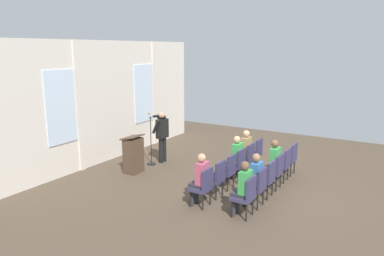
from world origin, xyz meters
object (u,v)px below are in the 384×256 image
at_px(chair_r0_c3, 238,163).
at_px(audience_r0_c3, 235,156).
at_px(speaker, 162,133).
at_px(lectern, 133,155).
at_px(chair_r0_c2, 228,169).
at_px(chair_r0_c5, 255,152).
at_px(mic_stand, 151,154).
at_px(audience_r0_c4, 245,150).
at_px(chair_r0_c0, 203,185).
at_px(chair_r1_c4, 283,163).
at_px(audience_r0_c0, 200,177).
at_px(audience_r1_c0, 243,186).
at_px(audience_r1_c3, 273,162).
at_px(chair_r1_c1, 257,185).
at_px(chair_r1_c3, 275,169).
at_px(chair_r1_c5, 290,157).
at_px(chair_r1_c2, 267,177).
at_px(chair_r0_c4, 247,157).
at_px(chair_r1_c0, 246,194).
at_px(audience_r1_c1, 254,177).
at_px(chair_r0_c1, 216,177).

relative_size(chair_r0_c3, audience_r0_c3, 0.73).
relative_size(speaker, audience_r0_c3, 1.29).
relative_size(lectern, chair_r0_c2, 1.23).
relative_size(lectern, audience_r0_c3, 0.89).
xyz_separation_m(chair_r0_c2, chair_r0_c5, (1.96, 0.00, 0.00)).
xyz_separation_m(mic_stand, audience_r0_c4, (0.67, -2.92, 0.40)).
relative_size(chair_r0_c0, chair_r1_c4, 1.00).
bearing_deg(audience_r0_c0, chair_r0_c5, -1.46).
relative_size(audience_r1_c0, audience_r1_c3, 0.96).
xyz_separation_m(speaker, lectern, (-1.29, 0.12, -0.42)).
bearing_deg(audience_r0_c3, speaker, 82.32).
bearing_deg(audience_r0_c3, chair_r1_c4, -60.55).
xyz_separation_m(audience_r0_c3, audience_r0_c4, (0.65, -0.00, 0.02)).
bearing_deg(chair_r1_c1, chair_r1_c4, 0.00).
distance_m(chair_r1_c3, chair_r1_c5, 1.30).
bearing_deg(audience_r0_c4, lectern, 118.50).
xyz_separation_m(chair_r0_c3, chair_r0_c5, (1.30, 0.00, 0.00)).
bearing_deg(lectern, chair_r1_c2, -86.28).
bearing_deg(chair_r0_c2, chair_r0_c4, 0.00).
bearing_deg(audience_r0_c0, chair_r1_c0, -90.00).
distance_m(audience_r0_c0, chair_r1_c4, 2.86).
relative_size(chair_r0_c0, chair_r0_c2, 1.00).
bearing_deg(chair_r0_c5, chair_r0_c2, 180.00).
xyz_separation_m(lectern, audience_r0_c0, (-1.04, -2.89, 0.16)).
bearing_deg(mic_stand, chair_r1_c0, -115.52).
distance_m(chair_r0_c3, chair_r0_c4, 0.65).
distance_m(chair_r0_c0, chair_r1_c3, 2.23).
bearing_deg(chair_r1_c5, lectern, 118.79).
relative_size(chair_r0_c0, audience_r1_c1, 0.73).
relative_size(chair_r0_c5, audience_r1_c1, 0.73).
xyz_separation_m(speaker, chair_r1_c3, (-0.37, -3.92, -0.43)).
xyz_separation_m(mic_stand, chair_r0_c3, (0.01, -3.00, 0.20)).
relative_size(chair_r1_c0, audience_r1_c3, 0.71).
height_order(chair_r0_c2, chair_r1_c3, same).
height_order(chair_r0_c2, chair_r1_c4, same).
bearing_deg(audience_r1_c1, lectern, 84.38).
distance_m(mic_stand, chair_r1_c5, 4.28).
bearing_deg(chair_r0_c5, chair_r0_c0, 180.00).
distance_m(lectern, chair_r0_c5, 3.71).
distance_m(chair_r0_c0, chair_r1_c4, 2.82).
bearing_deg(audience_r1_c3, chair_r1_c2, -172.93).
distance_m(chair_r0_c3, chair_r1_c3, 1.07).
bearing_deg(chair_r1_c1, audience_r1_c0, 172.69).
distance_m(audience_r0_c4, audience_r1_c0, 2.82).
bearing_deg(chair_r1_c2, audience_r0_c4, 41.47).
height_order(audience_r0_c0, chair_r1_c5, audience_r0_c0).
bearing_deg(lectern, chair_r0_c3, -72.86).
height_order(chair_r0_c3, audience_r1_c1, audience_r1_c1).
bearing_deg(chair_r0_c1, chair_r1_c4, -28.72).
bearing_deg(audience_r1_c0, mic_stand, 64.02).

